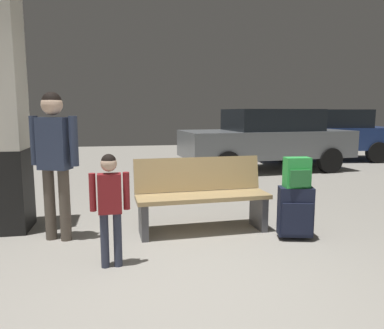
{
  "coord_description": "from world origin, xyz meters",
  "views": [
    {
      "loc": [
        -0.57,
        -2.77,
        1.45
      ],
      "look_at": [
        0.21,
        1.3,
        0.85
      ],
      "focal_mm": 34.27,
      "sensor_mm": 36.0,
      "label": 1
    }
  ],
  "objects": [
    {
      "name": "parked_car_side",
      "position": [
        5.38,
        7.32,
        0.81
      ],
      "size": [
        4.26,
        2.13,
        1.51
      ],
      "color": "navy",
      "rests_on": "ground_plane"
    },
    {
      "name": "parked_car_near",
      "position": [
        2.96,
        5.8,
        0.81
      ],
      "size": [
        4.22,
        2.04,
        1.51
      ],
      "color": "slate",
      "rests_on": "ground_plane"
    },
    {
      "name": "suitcase",
      "position": [
        1.35,
        0.98,
        0.32
      ],
      "size": [
        0.42,
        0.31,
        0.6
      ],
      "color": "#191E33",
      "rests_on": "ground_plane"
    },
    {
      "name": "bench",
      "position": [
        0.36,
        1.49,
        0.44
      ],
      "size": [
        1.62,
        0.6,
        0.89
      ],
      "color": "tan",
      "rests_on": "ground_plane"
    },
    {
      "name": "adult",
      "position": [
        -1.31,
        1.47,
        1.03
      ],
      "size": [
        0.54,
        0.31,
        1.66
      ],
      "color": "brown",
      "rests_on": "ground_plane"
    },
    {
      "name": "backpack_bright",
      "position": [
        1.35,
        0.98,
        0.77
      ],
      "size": [
        0.29,
        0.21,
        0.34
      ],
      "color": "green",
      "rests_on": "suitcase"
    },
    {
      "name": "child",
      "position": [
        -0.7,
        0.6,
        0.66
      ],
      "size": [
        0.36,
        0.21,
        1.07
      ],
      "color": "#33384C",
      "rests_on": "ground_plane"
    },
    {
      "name": "ground_plane",
      "position": [
        0.0,
        4.0,
        -0.05
      ],
      "size": [
        18.0,
        18.0,
        0.1
      ],
      "primitive_type": "cube",
      "color": "gray"
    }
  ]
}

